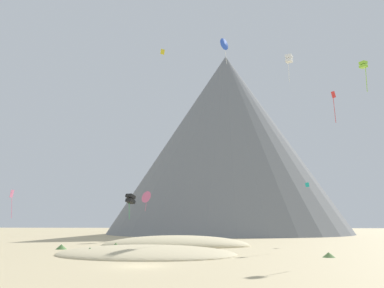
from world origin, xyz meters
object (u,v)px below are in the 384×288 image
at_px(bush_scatter_east, 329,255).
at_px(bush_near_left, 61,247).
at_px(bush_low_patch, 116,247).
at_px(kite_teal_low, 307,185).
at_px(kite_lime_mid, 363,65).
at_px(kite_white_high, 289,59).
at_px(bush_far_left, 190,249).
at_px(kite_yellow_high, 163,52).
at_px(kite_rainbow_low, 147,197).
at_px(kite_black_low, 130,199).
at_px(kite_red_mid, 334,101).
at_px(bush_near_right, 90,252).
at_px(kite_pink_low, 12,197).
at_px(rock_massif, 227,144).
at_px(kite_blue_high, 225,44).

relative_size(bush_scatter_east, bush_near_left, 0.88).
distance_m(bush_low_patch, kite_teal_low, 32.97).
xyz_separation_m(kite_lime_mid, kite_white_high, (-6.31, 22.73, 10.00)).
height_order(bush_low_patch, bush_near_left, bush_low_patch).
bearing_deg(bush_far_left, kite_yellow_high, 106.81).
distance_m(bush_near_left, kite_rainbow_low, 31.11).
bearing_deg(kite_black_low, kite_teal_low, -169.56).
xyz_separation_m(kite_yellow_high, kite_red_mid, (31.43, -12.03, -14.93)).
height_order(kite_yellow_high, kite_teal_low, kite_yellow_high).
bearing_deg(bush_near_right, bush_far_left, 42.34).
bearing_deg(kite_white_high, kite_pink_low, -133.40).
height_order(bush_far_left, kite_white_high, kite_white_high).
height_order(kite_teal_low, kite_white_high, kite_white_high).
bearing_deg(bush_scatter_east, kite_red_mid, 73.37).
relative_size(bush_near_right, kite_pink_low, 0.49).
bearing_deg(kite_lime_mid, rock_massif, -21.67).
xyz_separation_m(bush_near_right, kite_yellow_high, (1.25, 37.94, 38.18)).
bearing_deg(kite_yellow_high, kite_pink_low, 73.64).
distance_m(bush_scatter_east, bush_far_left, 17.35).
distance_m(bush_low_patch, kite_pink_low, 20.59).
relative_size(kite_rainbow_low, kite_red_mid, 0.73).
height_order(kite_rainbow_low, kite_yellow_high, kite_yellow_high).
distance_m(rock_massif, kite_white_high, 55.14).
distance_m(bush_near_right, bush_low_patch, 7.85).
relative_size(kite_blue_high, kite_pink_low, 1.27).
bearing_deg(kite_red_mid, kite_teal_low, -89.25).
bearing_deg(kite_black_low, bush_low_patch, 124.70).
xyz_separation_m(bush_low_patch, kite_pink_low, (-18.03, 7.41, 6.64)).
bearing_deg(bush_far_left, kite_black_low, 119.67).
distance_m(bush_low_patch, bush_far_left, 9.36).
xyz_separation_m(bush_low_patch, kite_black_low, (-4.32, 25.11, 7.23)).
bearing_deg(bush_near_left, bush_scatter_east, -16.90).
bearing_deg(kite_lime_mid, kite_pink_low, 47.49).
relative_size(kite_rainbow_low, kite_yellow_high, 2.83).
height_order(bush_low_patch, kite_rainbow_low, kite_rainbow_low).
bearing_deg(kite_blue_high, bush_low_patch, -169.56).
relative_size(bush_near_left, kite_lime_mid, 0.36).
height_order(kite_rainbow_low, kite_teal_low, kite_teal_low).
distance_m(bush_near_right, bush_far_left, 13.49).
height_order(bush_far_left, kite_pink_low, kite_pink_low).
height_order(bush_near_left, kite_blue_high, kite_blue_high).
distance_m(bush_far_left, kite_teal_low, 25.31).
bearing_deg(bush_far_left, rock_massif, 86.92).
xyz_separation_m(bush_scatter_east, kite_rainbow_low, (-27.16, 39.44, 8.19)).
bearing_deg(kite_black_low, kite_white_high, -157.37).
distance_m(bush_near_right, kite_black_low, 33.92).
bearing_deg(kite_black_low, bush_near_right, 121.22).
height_order(bush_near_left, kite_rainbow_low, kite_rainbow_low).
xyz_separation_m(kite_rainbow_low, kite_teal_low, (29.44, -15.24, 1.03)).
bearing_deg(kite_yellow_high, bush_near_right, 111.03).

